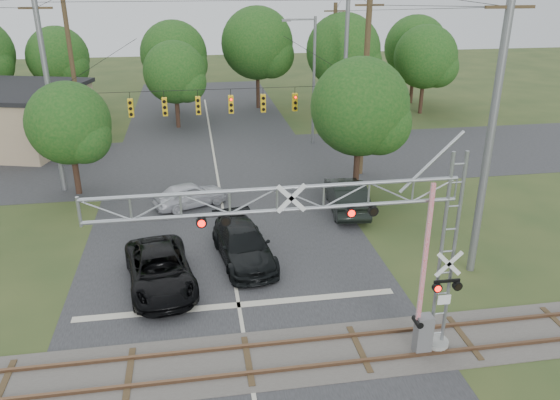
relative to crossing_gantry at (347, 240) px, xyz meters
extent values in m
cube|color=#28282A|center=(-3.24, 8.36, -4.61)|extent=(14.00, 90.00, 0.02)
cube|color=#28282A|center=(-3.24, 22.36, -4.60)|extent=(90.00, 12.00, 0.02)
cube|color=#453F3C|center=(-3.24, 0.36, -4.60)|extent=(90.00, 3.20, 0.05)
cube|color=brown|center=(-3.24, -0.36, -4.53)|extent=(90.00, 0.12, 0.14)
cube|color=brown|center=(-3.24, 1.08, -4.53)|extent=(90.00, 0.12, 0.14)
cylinder|color=gray|center=(3.49, 0.06, -4.46)|extent=(0.92, 0.92, 0.31)
cube|color=silver|center=(3.44, -0.25, -2.42)|extent=(0.46, 0.03, 0.36)
cube|color=slate|center=(2.88, -0.14, -3.85)|extent=(0.56, 0.46, 1.54)
cube|color=red|center=(2.62, -0.14, -0.73)|extent=(0.14, 0.09, 5.12)
cylinder|color=slate|center=(-12.74, 18.36, 1.13)|extent=(0.32, 0.32, 11.50)
cylinder|color=#3E2E1C|center=(6.26, 18.36, 1.13)|extent=(0.36, 0.36, 11.50)
cylinder|color=black|center=(-3.24, 18.36, 1.33)|extent=(19.00, 0.03, 0.03)
cube|color=yellow|center=(-10.24, 18.36, 0.38)|extent=(0.30, 0.30, 1.10)
cube|color=yellow|center=(-8.24, 18.36, 0.38)|extent=(0.30, 0.30, 1.10)
cube|color=yellow|center=(-6.24, 18.36, 0.38)|extent=(0.30, 0.30, 1.10)
cube|color=yellow|center=(-4.24, 18.36, 0.38)|extent=(0.30, 0.30, 1.10)
cube|color=yellow|center=(-2.24, 18.36, 0.38)|extent=(0.30, 0.30, 1.10)
cube|color=yellow|center=(-0.24, 18.36, 0.38)|extent=(0.30, 0.30, 1.10)
cube|color=yellow|center=(1.76, 18.36, 0.38)|extent=(0.30, 0.30, 1.10)
cube|color=yellow|center=(3.76, 18.36, 0.38)|extent=(0.30, 0.30, 1.10)
imported|color=black|center=(-6.39, 5.90, -3.83)|extent=(3.49, 6.03, 1.58)
imported|color=black|center=(-2.65, 7.62, -3.82)|extent=(2.99, 5.77, 1.60)
imported|color=silver|center=(-5.04, 14.56, -3.91)|extent=(4.47, 3.12, 1.41)
imported|color=black|center=(3.69, 12.61, -3.74)|extent=(2.37, 5.47, 1.75)
cylinder|color=slate|center=(4.64, 25.77, 0.18)|extent=(0.21, 0.21, 9.59)
cylinder|color=slate|center=(3.57, 25.77, 4.76)|extent=(2.13, 0.13, 0.13)
cube|color=slate|center=(2.51, 25.77, 4.71)|extent=(0.64, 0.27, 0.16)
cylinder|color=#3E2E1C|center=(-13.12, 27.76, 1.26)|extent=(0.34, 0.34, 11.76)
cylinder|color=slate|center=(8.01, 29.11, 1.55)|extent=(0.34, 0.34, 12.33)
cylinder|color=slate|center=(7.41, 5.07, 1.37)|extent=(0.34, 0.34, 11.98)
cube|color=#3E2E1C|center=(7.41, 5.07, 6.66)|extent=(2.00, 0.12, 0.12)
cylinder|color=#3E2E1C|center=(8.27, 33.92, 0.45)|extent=(0.34, 0.34, 10.13)
cube|color=#3E2E1C|center=(8.27, 33.92, 4.81)|extent=(2.00, 0.12, 0.12)
cylinder|color=#332017|center=(-16.77, 40.18, -2.77)|extent=(0.36, 0.36, 3.69)
sphere|color=#134314|center=(-16.77, 40.18, 0.58)|extent=(5.70, 5.70, 5.70)
cylinder|color=#332017|center=(-11.75, 17.60, -3.05)|extent=(0.36, 0.36, 3.13)
sphere|color=#134314|center=(-11.75, 17.60, -0.21)|extent=(4.84, 4.84, 4.84)
cylinder|color=#332017|center=(-5.89, 32.38, -2.92)|extent=(0.36, 0.36, 3.39)
sphere|color=#134314|center=(-5.89, 32.38, 0.16)|extent=(5.24, 5.24, 5.24)
cylinder|color=#332017|center=(-5.98, 37.66, -2.64)|extent=(0.36, 0.36, 3.96)
sphere|color=#134314|center=(-5.98, 37.66, 0.96)|extent=(6.12, 6.12, 6.12)
cylinder|color=#332017|center=(1.94, 38.78, -2.39)|extent=(0.36, 0.36, 4.46)
sphere|color=#134314|center=(1.94, 38.78, 1.67)|extent=(6.89, 6.89, 6.89)
cylinder|color=#332017|center=(5.05, 15.33, -2.75)|extent=(0.36, 0.36, 3.74)
sphere|color=#134314|center=(5.05, 15.33, 0.65)|extent=(5.77, 5.77, 5.77)
cylinder|color=#332017|center=(9.06, 33.67, -2.47)|extent=(0.36, 0.36, 4.30)
sphere|color=#134314|center=(9.06, 33.67, 1.44)|extent=(6.64, 6.64, 6.64)
cylinder|color=#332017|center=(17.04, 33.98, -2.73)|extent=(0.36, 0.36, 3.77)
sphere|color=#134314|center=(17.04, 33.98, 0.70)|extent=(5.83, 5.83, 5.83)
cylinder|color=#332017|center=(17.91, 38.55, -2.61)|extent=(0.36, 0.36, 4.02)
sphere|color=#134314|center=(17.91, 38.55, 1.05)|extent=(6.22, 6.22, 6.22)
camera|label=1|loc=(-4.60, -14.92, 7.81)|focal=35.00mm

